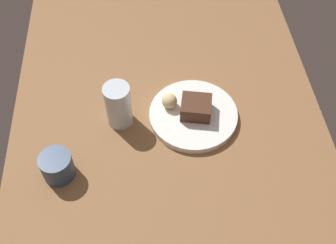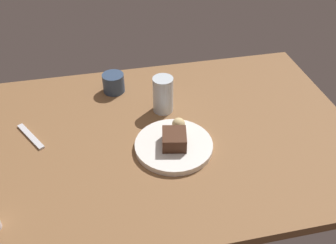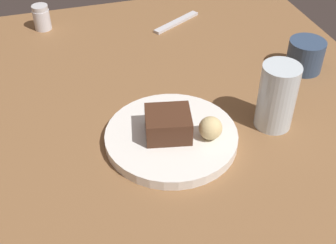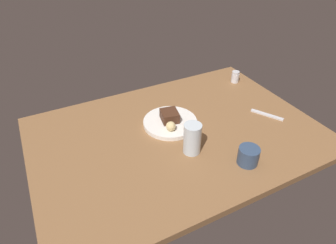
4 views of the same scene
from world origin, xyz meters
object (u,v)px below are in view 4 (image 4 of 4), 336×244
Objects in this scene: salt_shaker at (235,77)px; dessert_spoon at (267,115)px; dessert_plate at (170,122)px; bread_roll at (171,126)px; chocolate_cake_slice at (170,116)px; coffee_cup at (248,156)px; water_glass at (192,139)px.

salt_shaker reaches higher than dessert_spoon.
bread_roll reaches higher than dessert_plate.
bread_roll is at bearing -115.58° from chocolate_cake_slice.
coffee_cup reaches higher than dessert_spoon.
salt_shaker is 0.42× the size of dessert_spoon.
bread_roll reaches higher than dessert_spoon.
dessert_plate is 7.50cm from bread_roll.
chocolate_cake_slice reaches higher than bread_roll.
bread_roll is 0.28× the size of dessert_spoon.
salt_shaker is at bearing 37.18° from water_glass.
dessert_plate is at bearing -159.37° from salt_shaker.
water_glass reaches higher than dessert_plate.
water_glass is at bearing 66.59° from dessert_spoon.
bread_roll is 0.66× the size of salt_shaker.
water_glass is at bearing -92.96° from chocolate_cake_slice.
chocolate_cake_slice is at bearing 40.42° from dessert_spoon.
chocolate_cake_slice is at bearing 111.92° from coffee_cup.
dessert_spoon is at bearing -18.49° from dessert_plate.
dessert_plate is at bearing 87.79° from water_glass.
salt_shaker is 63.66cm from water_glass.
coffee_cup reaches higher than chocolate_cake_slice.
dessert_spoon is at bearing 35.53° from coffee_cup.
dessert_plate is at bearing 112.66° from coffee_cup.
water_glass is 44.47cm from dessert_spoon.
salt_shaker is 64.16cm from coffee_cup.
coffee_cup is (-35.40, -53.51, 0.38)cm from salt_shaker.
salt_shaker is at bearing 25.29° from bread_roll.
coffee_cup reaches higher than salt_shaker.
bread_roll is (-2.96, -6.19, 3.02)cm from dessert_plate.
salt_shaker is at bearing 20.63° from dessert_plate.
salt_shaker is at bearing -42.02° from dessert_spoon.
dessert_plate is 37.71cm from coffee_cup.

